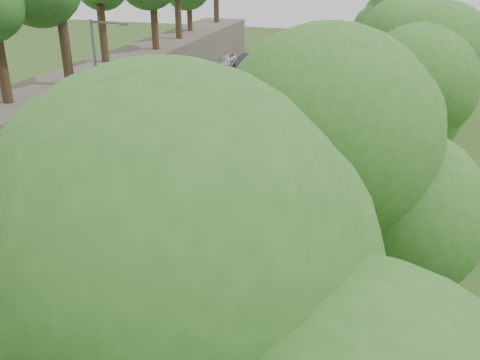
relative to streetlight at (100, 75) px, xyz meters
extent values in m
plane|color=#33511E|center=(10.46, -14.00, -4.64)|extent=(140.00, 140.00, 0.00)
cube|color=black|center=(5.06, 1.00, -4.62)|extent=(11.20, 66.00, 0.04)
cube|color=gray|center=(13.01, 1.00, -4.61)|extent=(4.20, 66.00, 0.05)
cube|color=#7AD912|center=(10.71, 1.00, -4.34)|extent=(0.42, 66.00, 0.60)
cube|color=#595147|center=(-3.04, 1.00, -2.64)|extent=(5.00, 66.00, 4.00)
cube|color=slate|center=(15.11, 1.00, -3.64)|extent=(0.04, 66.00, 2.00)
cylinder|color=gray|center=(-0.24, 0.00, -0.64)|extent=(0.18, 0.18, 8.00)
cylinder|color=gray|center=(0.87, 0.00, 3.21)|extent=(2.30, 0.13, 0.13)
cube|color=gray|center=(1.95, 0.00, 3.16)|extent=(0.50, 0.22, 0.14)
cylinder|color=gray|center=(11.51, -17.00, -3.04)|extent=(0.09, 0.09, 3.10)
cube|color=white|center=(11.51, -17.03, -2.04)|extent=(0.62, 0.04, 0.62)
cube|color=white|center=(11.51, -17.03, -2.74)|extent=(0.56, 0.04, 0.50)
cylinder|color=#C53000|center=(14.76, 9.39, -4.15)|extent=(0.54, 0.54, 0.88)
cube|color=gray|center=(14.76, -14.17, -4.17)|extent=(1.30, 1.00, 0.84)
imported|color=black|center=(0.88, -3.37, -3.86)|extent=(2.36, 5.22, 1.48)
imported|color=tan|center=(1.20, 2.63, -3.80)|extent=(2.08, 4.76, 1.60)
imported|color=#9E9FA5|center=(-0.14, 5.19, -3.90)|extent=(1.75, 4.35, 1.40)
imported|color=black|center=(0.53, 11.82, -3.78)|extent=(3.30, 6.12, 1.63)
imported|color=maroon|center=(1.46, 12.08, -3.89)|extent=(2.29, 5.00, 1.42)
imported|color=silver|center=(-0.14, 25.04, -3.79)|extent=(2.21, 4.85, 1.61)
imported|color=#C69B00|center=(11.91, -11.02, -3.75)|extent=(0.70, 0.92, 1.68)
imported|color=beige|center=(11.70, -6.53, -3.75)|extent=(0.61, 0.73, 1.69)
imported|color=black|center=(11.21, -13.00, -3.67)|extent=(0.99, 1.09, 1.83)
imported|color=brown|center=(11.21, -13.00, -3.74)|extent=(0.73, 1.16, 1.71)
imported|color=black|center=(14.15, 7.40, -3.71)|extent=(1.07, 0.55, 1.75)
camera|label=1|loc=(17.98, -29.22, 7.46)|focal=40.00mm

